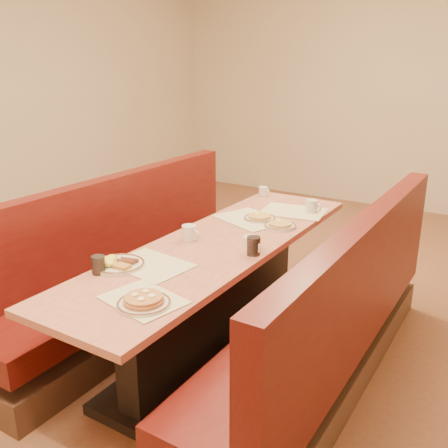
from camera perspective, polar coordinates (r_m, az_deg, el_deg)
The scene contains 19 objects.
ground at distance 3.40m, azimuth -0.49°, elevation -13.99°, with size 8.00×8.00×0.00m, color #9E6647.
room_envelope at distance 2.88m, azimuth -0.60°, elevation 20.62°, with size 6.04×8.04×2.82m.
diner_table at distance 3.21m, azimuth -0.51°, elevation -8.34°, with size 0.70×2.50×0.75m.
booth_left at distance 3.63m, azimuth -10.38°, elevation -5.65°, with size 0.55×2.50×1.05m.
booth_right at distance 2.94m, azimuth 11.91°, elevation -11.76°, with size 0.55×2.50×1.05m.
placemat_near_left at distance 2.75m, azimuth -8.42°, elevation -4.63°, with size 0.42×0.32×0.00m, color beige.
placemat_near_right at distance 2.37m, azimuth -9.21°, elevation -8.52°, with size 0.37×0.28×0.00m, color beige.
placemat_far_left at distance 3.49m, azimuth 3.02°, elevation 0.58°, with size 0.46×0.34×0.00m, color beige.
placemat_far_right at distance 3.70m, azimuth 7.91°, elevation 1.46°, with size 0.45×0.34×0.00m, color beige.
pancake_plate at distance 2.32m, azimuth -9.15°, elevation -8.77°, with size 0.25×0.25×0.06m.
eggs_plate at distance 2.76m, azimuth -12.02°, elevation -4.47°, with size 0.28×0.28×0.06m.
extra_plate_mid at distance 3.34m, azimuth 6.43°, elevation -0.16°, with size 0.22×0.22×0.04m.
extra_plate_far at distance 3.49m, azimuth 4.10°, elevation 0.72°, with size 0.22×0.22×0.05m.
coffee_mug_a at distance 2.88m, azimuth 3.18°, elevation -2.36°, with size 0.13×0.09×0.10m.
coffee_mug_b at distance 3.08m, azimuth -3.94°, elevation -1.01°, with size 0.13×0.09×0.10m.
coffee_mug_c at distance 3.70m, azimuth 10.05°, elevation 2.04°, with size 0.12×0.09×0.09m.
coffee_mug_d at distance 4.09m, azimuth 4.53°, elevation 3.73°, with size 0.10×0.07×0.08m.
soda_tumbler_near at distance 2.68m, azimuth -14.16°, elevation -4.54°, with size 0.07×0.07×0.10m.
soda_tumbler_mid at distance 2.85m, azimuth 3.39°, elevation -2.51°, with size 0.08×0.08×0.11m.
Camera 1 is at (1.54, -2.43, 1.81)m, focal length 40.00 mm.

